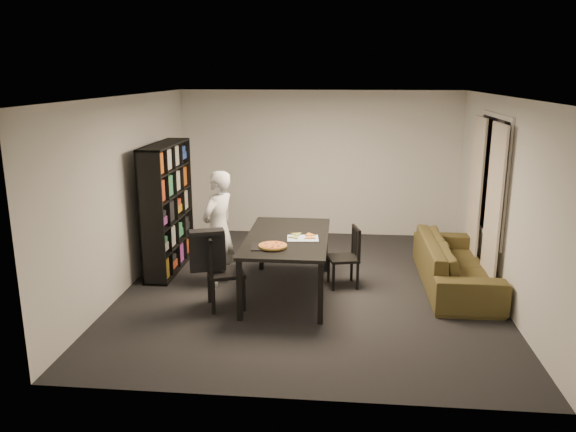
# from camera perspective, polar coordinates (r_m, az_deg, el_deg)

# --- Properties ---
(room) EXTENTS (5.01, 5.51, 2.61)m
(room) POSITION_cam_1_polar(r_m,az_deg,el_deg) (7.46, 2.27, 2.03)
(room) COLOR black
(room) RESTS_ON ground
(window_pane) EXTENTS (0.02, 1.40, 1.60)m
(window_pane) POSITION_cam_1_polar(r_m,az_deg,el_deg) (8.27, 20.03, 3.80)
(window_pane) COLOR black
(window_pane) RESTS_ON room
(window_frame) EXTENTS (0.03, 1.52, 1.72)m
(window_frame) POSITION_cam_1_polar(r_m,az_deg,el_deg) (8.27, 20.00, 3.80)
(window_frame) COLOR white
(window_frame) RESTS_ON room
(curtain_left) EXTENTS (0.03, 0.70, 2.25)m
(curtain_left) POSITION_cam_1_polar(r_m,az_deg,el_deg) (7.82, 20.13, 0.60)
(curtain_left) COLOR beige
(curtain_left) RESTS_ON room
(curtain_right) EXTENTS (0.03, 0.70, 2.25)m
(curtain_right) POSITION_cam_1_polar(r_m,az_deg,el_deg) (8.81, 18.49, 2.21)
(curtain_right) COLOR beige
(curtain_right) RESTS_ON room
(bookshelf) EXTENTS (0.35, 1.50, 1.90)m
(bookshelf) POSITION_cam_1_polar(r_m,az_deg,el_deg) (8.51, -12.16, 0.85)
(bookshelf) COLOR black
(bookshelf) RESTS_ON room
(dining_table) EXTENTS (1.07, 1.93, 0.80)m
(dining_table) POSITION_cam_1_polar(r_m,az_deg,el_deg) (7.42, -0.07, -2.58)
(dining_table) COLOR black
(dining_table) RESTS_ON room
(chair_left) EXTENTS (0.57, 0.57, 0.95)m
(chair_left) POSITION_cam_1_polar(r_m,az_deg,el_deg) (7.08, -7.09, -5.13)
(chair_left) COLOR black
(chair_left) RESTS_ON room
(chair_right) EXTENTS (0.47, 0.47, 0.84)m
(chair_right) POSITION_cam_1_polar(r_m,az_deg,el_deg) (7.81, 6.21, -3.72)
(chair_right) COLOR black
(chair_right) RESTS_ON room
(draped_jacket) EXTENTS (0.46, 0.32, 0.53)m
(draped_jacket) POSITION_cam_1_polar(r_m,az_deg,el_deg) (6.99, -8.20, -3.33)
(draped_jacket) COLOR black
(draped_jacket) RESTS_ON chair_left
(person) EXTENTS (0.60, 0.70, 1.61)m
(person) POSITION_cam_1_polar(r_m,az_deg,el_deg) (7.79, -7.08, -1.29)
(person) COLOR silver
(person) RESTS_ON room
(baking_tray) EXTENTS (0.43, 0.36, 0.01)m
(baking_tray) POSITION_cam_1_polar(r_m,az_deg,el_deg) (6.94, -2.09, -3.13)
(baking_tray) COLOR black
(baking_tray) RESTS_ON dining_table
(pepperoni_pizza) EXTENTS (0.35, 0.35, 0.03)m
(pepperoni_pizza) POSITION_cam_1_polar(r_m,az_deg,el_deg) (6.90, -1.55, -3.04)
(pepperoni_pizza) COLOR #A97A31
(pepperoni_pizza) RESTS_ON dining_table
(kitchen_towel) EXTENTS (0.43, 0.33, 0.01)m
(kitchen_towel) POSITION_cam_1_polar(r_m,az_deg,el_deg) (7.29, 1.52, -2.28)
(kitchen_towel) COLOR white
(kitchen_towel) RESTS_ON dining_table
(pizza_slices) EXTENTS (0.46, 0.43, 0.01)m
(pizza_slices) POSITION_cam_1_polar(r_m,az_deg,el_deg) (7.36, 1.48, -2.03)
(pizza_slices) COLOR gold
(pizza_slices) RESTS_ON dining_table
(sofa) EXTENTS (0.88, 2.25, 0.66)m
(sofa) POSITION_cam_1_polar(r_m,az_deg,el_deg) (8.13, 16.67, -4.65)
(sofa) COLOR #443C1B
(sofa) RESTS_ON room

